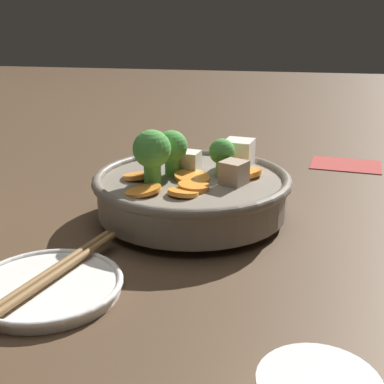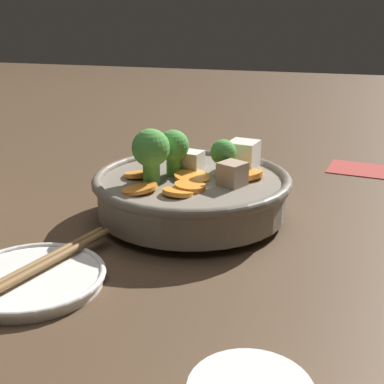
{
  "view_description": "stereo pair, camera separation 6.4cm",
  "coord_description": "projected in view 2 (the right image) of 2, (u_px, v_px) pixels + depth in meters",
  "views": [
    {
      "loc": [
        -0.1,
        0.59,
        0.25
      ],
      "look_at": [
        0.0,
        0.0,
        0.03
      ],
      "focal_mm": 50.0,
      "sensor_mm": 36.0,
      "label": 1
    },
    {
      "loc": [
        -0.17,
        0.58,
        0.25
      ],
      "look_at": [
        0.0,
        0.0,
        0.03
      ],
      "focal_mm": 50.0,
      "sensor_mm": 36.0,
      "label": 2
    }
  ],
  "objects": [
    {
      "name": "ground_plane",
      "position": [
        192.0,
        219.0,
        0.65
      ],
      "size": [
        3.0,
        3.0,
        0.0
      ],
      "primitive_type": "plane",
      "color": "#4C3826"
    },
    {
      "name": "stirfry_bowl",
      "position": [
        192.0,
        189.0,
        0.64
      ],
      "size": [
        0.24,
        0.24,
        0.11
      ],
      "color": "slate",
      "rests_on": "ground_plane"
    },
    {
      "name": "side_saucer",
      "position": [
        32.0,
        279.0,
        0.5
      ],
      "size": [
        0.14,
        0.14,
        0.01
      ],
      "color": "white",
      "rests_on": "ground_plane"
    },
    {
      "name": "napkin",
      "position": [
        365.0,
        169.0,
        0.84
      ],
      "size": [
        0.12,
        0.09,
        0.0
      ],
      "color": "#A33833",
      "rests_on": "ground_plane"
    },
    {
      "name": "chopsticks_pair",
      "position": [
        31.0,
        269.0,
        0.49
      ],
      "size": [
        0.07,
        0.21,
        0.01
      ],
      "color": "olive",
      "rests_on": "side_saucer"
    }
  ]
}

